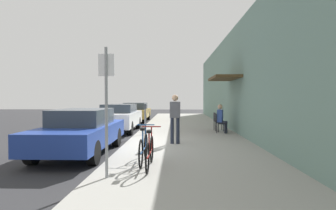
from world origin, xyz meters
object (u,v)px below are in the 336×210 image
object	(u,v)px
bicycle_0	(144,148)
parked_car_1	(119,117)
parking_meter	(145,117)
street_sign	(106,102)
parked_car_0	(81,131)
seated_patron_0	(221,118)
bicycle_1	(150,152)
pedestrian_standing	(175,115)
parked_car_2	(135,112)
cafe_chair_0	(220,122)
cafe_chair_1	(217,120)

from	to	relation	value
bicycle_0	parked_car_1	bearing A→B (deg)	106.05
parked_car_1	bicycle_0	distance (m)	7.56
parking_meter	street_sign	xyz separation A→B (m)	(-0.05, -6.55, 0.75)
parked_car_0	seated_patron_0	bearing A→B (deg)	40.41
bicycle_1	bicycle_0	bearing A→B (deg)	113.09
parked_car_1	parking_meter	distance (m)	2.52
parked_car_1	parked_car_0	bearing A→B (deg)	-90.00
pedestrian_standing	seated_patron_0	bearing A→B (deg)	54.87
parked_car_0	parked_car_1	distance (m)	5.65
parked_car_2	parking_meter	world-z (taller)	parking_meter
street_sign	cafe_chair_0	xyz separation A→B (m)	(3.38, 7.11, -1.02)
bicycle_1	cafe_chair_0	bearing A→B (deg)	67.60
parked_car_2	pedestrian_standing	distance (m)	10.61
parked_car_1	parked_car_2	bearing A→B (deg)	90.00
parked_car_2	bicycle_0	bearing A→B (deg)	-80.91
street_sign	pedestrian_standing	distance (m)	4.38
bicycle_1	seated_patron_0	distance (m)	6.82
cafe_chair_0	cafe_chair_1	world-z (taller)	same
parked_car_2	parked_car_0	bearing A→B (deg)	-90.00
street_sign	bicycle_1	size ratio (longest dim) A/B	1.52
parking_meter	pedestrian_standing	bearing A→B (deg)	-61.67
parked_car_2	seated_patron_0	size ratio (longest dim) A/B	3.41
parked_car_0	parked_car_2	xyz separation A→B (m)	(0.00, 11.45, -0.01)
parked_car_2	cafe_chair_0	xyz separation A→B (m)	(4.88, -7.23, -0.08)
cafe_chair_0	bicycle_1	bearing A→B (deg)	-112.40
parked_car_1	parking_meter	size ratio (longest dim) A/B	3.33
parked_car_2	bicycle_0	distance (m)	13.24
parked_car_0	cafe_chair_0	size ratio (longest dim) A/B	5.06
parked_car_0	parking_meter	distance (m)	3.98
street_sign	cafe_chair_0	world-z (taller)	street_sign
bicycle_0	seated_patron_0	world-z (taller)	seated_patron_0
parked_car_2	street_sign	distance (m)	14.45
bicycle_0	parking_meter	bearing A→B (deg)	95.85
bicycle_1	pedestrian_standing	size ratio (longest dim) A/B	1.01
bicycle_1	cafe_chair_1	distance (m)	7.59
street_sign	parking_meter	bearing A→B (deg)	89.56
bicycle_1	pedestrian_standing	bearing A→B (deg)	80.25
bicycle_0	cafe_chair_0	distance (m)	6.47
parking_meter	pedestrian_standing	xyz separation A→B (m)	(1.30, -2.42, 0.23)
parked_car_1	parked_car_2	world-z (taller)	parked_car_1
parking_meter	seated_patron_0	world-z (taller)	parking_meter
parked_car_0	parked_car_2	size ratio (longest dim) A/B	1.00
parked_car_0	street_sign	distance (m)	3.39
parked_car_2	street_sign	xyz separation A→B (m)	(1.50, -14.34, 0.94)
parked_car_0	seated_patron_0	xyz separation A→B (m)	(4.93, 4.20, 0.11)
parking_meter	cafe_chair_1	size ratio (longest dim) A/B	1.52
bicycle_0	parked_car_0	bearing A→B (deg)	142.30
parked_car_1	parking_meter	world-z (taller)	parking_meter
parked_car_1	seated_patron_0	distance (m)	5.14
pedestrian_standing	parked_car_2	bearing A→B (deg)	105.62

